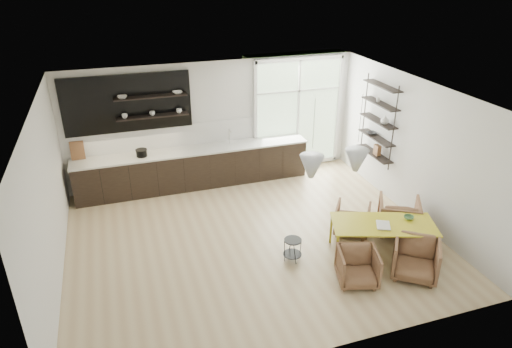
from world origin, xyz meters
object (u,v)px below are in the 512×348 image
armchair_front_right (416,258)px  wire_stool (293,247)px  dining_table (383,226)px  armchair_front_left (358,267)px  armchair_back_right (398,216)px  armchair_back_left (352,219)px

armchair_front_right → wire_stool: 2.13m
dining_table → armchair_front_left: bearing=-126.2°
dining_table → wire_stool: size_ratio=4.67×
dining_table → armchair_front_left: (-0.81, -0.56, -0.32)m
armchair_front_right → armchair_front_left: bearing=-152.0°
armchair_front_right → wire_stool: size_ratio=1.77×
armchair_front_right → armchair_back_right: bearing=104.2°
dining_table → armchair_back_right: size_ratio=2.53×
armchair_front_left → armchair_front_right: armchair_front_right is taller
armchair_back_left → armchair_front_right: 1.60m
wire_stool → armchair_back_left: bearing=18.2°
armchair_front_left → armchair_back_right: bearing=53.0°
armchair_back_left → armchair_front_left: same height
armchair_back_left → armchair_front_left: size_ratio=1.00×
armchair_front_left → armchair_front_right: 1.04m
dining_table → armchair_back_left: size_ratio=2.99×
dining_table → armchair_back_right: armchair_back_right is taller
armchair_back_right → armchair_front_left: (-1.56, -1.15, -0.06)m
armchair_back_right → armchair_front_right: (-0.53, -1.30, -0.01)m
armchair_back_right → wire_stool: (-2.37, -0.23, -0.08)m
armchair_back_right → armchair_front_left: bearing=66.8°
armchair_front_left → armchair_front_right: size_ratio=0.88×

